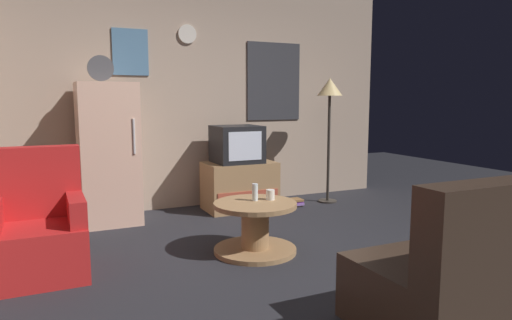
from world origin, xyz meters
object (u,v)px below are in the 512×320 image
standing_lamp (330,97)px  book_stack (295,202)px  fridge (108,153)px  couch (501,270)px  crt_tv (237,144)px  wine_glass (255,192)px  armchair (37,231)px  tv_stand (240,186)px  coffee_table (255,227)px  mug_ceramic_white (270,195)px

standing_lamp → book_stack: bearing=-175.6°
fridge → couch: 3.79m
fridge → couch: fridge is taller
crt_tv → wine_glass: (-0.44, -1.46, -0.28)m
fridge → armchair: (-0.70, -1.32, -0.42)m
tv_stand → couch: (0.31, -3.27, 0.03)m
tv_stand → wine_glass: size_ratio=5.60×
coffee_table → couch: (0.81, -1.75, 0.09)m
crt_tv → coffee_table: (-0.46, -1.52, -0.57)m
fridge → wine_glass: 1.83m
standing_lamp → wine_glass: size_ratio=10.60×
fridge → crt_tv: 1.47m
standing_lamp → armchair: standing_lamp is taller
mug_ceramic_white → book_stack: 1.72m
wine_glass → armchair: size_ratio=0.16×
couch → coffee_table: bearing=114.7°
tv_stand → fridge: bearing=178.6°
fridge → standing_lamp: fridge is taller
wine_glass → armchair: (-1.74, 0.18, -0.18)m
mug_ceramic_white → book_stack: bearing=52.7°
armchair → tv_stand: bearing=30.1°
fridge → crt_tv: bearing=-1.5°
wine_glass → crt_tv: bearing=73.3°
wine_glass → armchair: armchair is taller
armchair → fridge: bearing=61.8°
crt_tv → mug_ceramic_white: bearing=-101.4°
crt_tv → armchair: size_ratio=0.56×
crt_tv → mug_ceramic_white: crt_tv is taller
coffee_table → mug_ceramic_white: 0.32m
tv_stand → mug_ceramic_white: 1.53m
tv_stand → coffee_table: 1.60m
fridge → armchair: fridge is taller
standing_lamp → coffee_table: (-1.69, -1.40, -1.14)m
wine_glass → mug_ceramic_white: (0.14, -0.02, -0.03)m
tv_stand → mug_ceramic_white: size_ratio=9.33×
fridge → standing_lamp: (2.70, -0.15, 0.60)m
armchair → book_stack: 3.11m
crt_tv → armchair: (-2.17, -1.28, -0.46)m
crt_tv → standing_lamp: (1.23, -0.12, 0.56)m
coffee_table → book_stack: 1.81m
armchair → crt_tv: bearing=30.5°
mug_ceramic_white → book_stack: mug_ceramic_white is taller
tv_stand → standing_lamp: 1.61m
crt_tv → book_stack: size_ratio=2.79×
armchair → book_stack: (2.88, 1.12, -0.29)m
coffee_table → mug_ceramic_white: size_ratio=8.00×
fridge → tv_stand: (1.50, -0.04, -0.47)m
fridge → wine_glass: fridge is taller
wine_glass → mug_ceramic_white: bearing=-9.9°
tv_stand → standing_lamp: bearing=-5.6°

